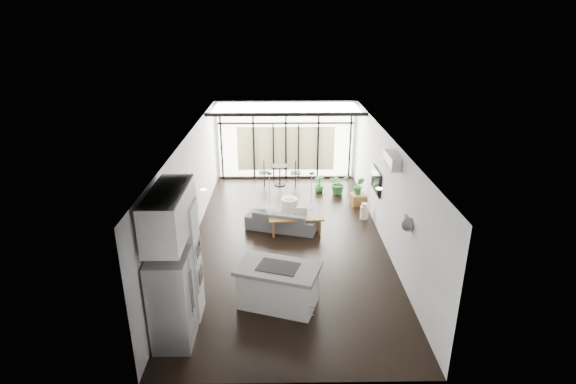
{
  "coord_description": "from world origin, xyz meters",
  "views": [
    {
      "loc": [
        -0.18,
        -10.64,
        5.54
      ],
      "look_at": [
        0.0,
        0.3,
        1.25
      ],
      "focal_mm": 28.0,
      "sensor_mm": 36.0,
      "label": 1
    }
  ],
  "objects_px": {
    "milk_can": "(364,211)",
    "island": "(278,286)",
    "pouf": "(289,205)",
    "tv": "(376,181)",
    "sofa": "(282,216)",
    "fridge": "(172,301)",
    "console_bench": "(296,226)"
  },
  "relations": [
    {
      "from": "milk_can",
      "to": "fridge",
      "type": "bearing_deg",
      "value": -129.68
    },
    {
      "from": "pouf",
      "to": "island",
      "type": "bearing_deg",
      "value": -93.84
    },
    {
      "from": "console_bench",
      "to": "sofa",
      "type": "bearing_deg",
      "value": 134.41
    },
    {
      "from": "pouf",
      "to": "milk_can",
      "type": "xyz_separation_m",
      "value": [
        2.18,
        -0.59,
        0.04
      ]
    },
    {
      "from": "tv",
      "to": "console_bench",
      "type": "bearing_deg",
      "value": -163.81
    },
    {
      "from": "island",
      "to": "console_bench",
      "type": "distance_m",
      "value": 3.25
    },
    {
      "from": "sofa",
      "to": "console_bench",
      "type": "xyz_separation_m",
      "value": [
        0.39,
        -0.34,
        -0.14
      ]
    },
    {
      "from": "pouf",
      "to": "milk_can",
      "type": "height_order",
      "value": "milk_can"
    },
    {
      "from": "fridge",
      "to": "sofa",
      "type": "height_order",
      "value": "fridge"
    },
    {
      "from": "fridge",
      "to": "tv",
      "type": "bearing_deg",
      "value": 47.26
    },
    {
      "from": "island",
      "to": "milk_can",
      "type": "distance_m",
      "value": 4.87
    },
    {
      "from": "island",
      "to": "pouf",
      "type": "distance_m",
      "value": 4.78
    },
    {
      "from": "fridge",
      "to": "tv",
      "type": "height_order",
      "value": "fridge"
    },
    {
      "from": "fridge",
      "to": "sofa",
      "type": "xyz_separation_m",
      "value": [
        1.95,
        4.64,
        -0.49
      ]
    },
    {
      "from": "island",
      "to": "tv",
      "type": "relative_size",
      "value": 1.47
    },
    {
      "from": "island",
      "to": "milk_can",
      "type": "height_order",
      "value": "island"
    },
    {
      "from": "fridge",
      "to": "milk_can",
      "type": "height_order",
      "value": "fridge"
    },
    {
      "from": "sofa",
      "to": "tv",
      "type": "bearing_deg",
      "value": -156.13
    },
    {
      "from": "fridge",
      "to": "console_bench",
      "type": "relative_size",
      "value": 1.18
    },
    {
      "from": "pouf",
      "to": "tv",
      "type": "bearing_deg",
      "value": -20.72
    },
    {
      "from": "island",
      "to": "sofa",
      "type": "height_order",
      "value": "island"
    },
    {
      "from": "island",
      "to": "pouf",
      "type": "bearing_deg",
      "value": 104.57
    },
    {
      "from": "milk_can",
      "to": "island",
      "type": "bearing_deg",
      "value": -120.95
    },
    {
      "from": "console_bench",
      "to": "tv",
      "type": "relative_size",
      "value": 1.35
    },
    {
      "from": "island",
      "to": "tv",
      "type": "height_order",
      "value": "tv"
    },
    {
      "from": "milk_can",
      "to": "tv",
      "type": "bearing_deg",
      "value": -56.01
    },
    {
      "from": "sofa",
      "to": "milk_can",
      "type": "distance_m",
      "value": 2.5
    },
    {
      "from": "island",
      "to": "sofa",
      "type": "distance_m",
      "value": 3.55
    },
    {
      "from": "fridge",
      "to": "pouf",
      "type": "bearing_deg",
      "value": 69.55
    },
    {
      "from": "sofa",
      "to": "milk_can",
      "type": "height_order",
      "value": "sofa"
    },
    {
      "from": "pouf",
      "to": "tv",
      "type": "height_order",
      "value": "tv"
    },
    {
      "from": "sofa",
      "to": "pouf",
      "type": "bearing_deg",
      "value": -83.65
    }
  ]
}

